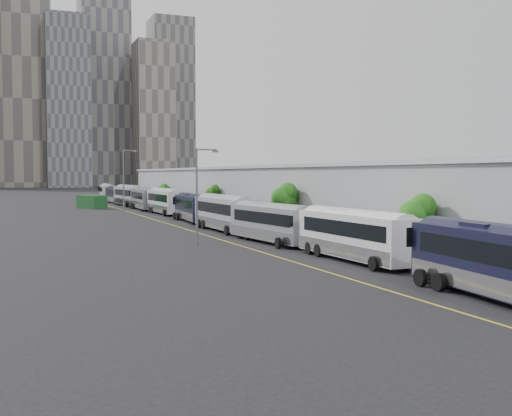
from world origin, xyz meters
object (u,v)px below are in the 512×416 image
bus_7 (144,200)px  suv (91,200)px  street_lamp_near (199,189)px  bus_5 (193,210)px  bus_9 (118,196)px  shipping_container (92,202)px  bus_8 (129,197)px  bus_4 (224,216)px  bus_10 (107,193)px  street_lamp_far (125,178)px  bus_3 (271,226)px  bus_1 (502,269)px  bus_2 (355,240)px  bus_6 (166,203)px

bus_7 → suv: (-5.72, 27.18, -0.91)m
suv → street_lamp_near: bearing=-90.1°
bus_5 → bus_7: (-0.20, 30.13, 0.10)m
bus_9 → shipping_container: (-7.59, -17.94, -0.34)m
bus_8 → suv: bus_8 is taller
bus_7 → street_lamp_near: bearing=-95.2°
bus_4 → bus_10: (0.20, 86.75, 0.01)m
street_lamp_far → bus_7: bearing=69.4°
shipping_container → bus_4: bearing=-105.6°
bus_8 → shipping_container: 10.10m
bus_3 → street_lamp_near: size_ratio=1.47×
bus_4 → bus_9: 70.04m
bus_1 → bus_2: size_ratio=1.02×
bus_5 → bus_6: bus_6 is taller
bus_9 → bus_5: bearing=-93.8°
bus_2 → bus_5: size_ratio=1.00×
bus_3 → bus_4: 12.97m
bus_8 → street_lamp_far: (-6.00, -30.14, 3.86)m
bus_6 → bus_9: bearing=90.5°
bus_8 → shipping_container: (-7.80, -6.39, -0.52)m
bus_2 → suv: bearing=92.2°
bus_6 → bus_9: 39.11m
bus_10 → shipping_container: bus_10 is taller
street_lamp_far → bus_5: bearing=-65.4°
bus_9 → bus_2: bearing=-93.9°
bus_5 → suv: (-5.92, 57.31, -0.81)m
bus_8 → suv: 14.50m
bus_3 → street_lamp_far: street_lamp_far is taller
bus_9 → suv: size_ratio=2.41×
bus_7 → bus_10: 42.10m
bus_3 → shipping_container: (-7.65, 65.06, -0.31)m
bus_2 → bus_9: size_ratio=1.00×
bus_10 → bus_8: bearing=-84.8°
bus_4 → bus_5: size_ratio=1.06×
street_lamp_far → shipping_container: 24.22m
bus_4 → street_lamp_far: 29.19m
bus_4 → street_lamp_near: 14.29m
bus_4 → bus_10: size_ratio=0.98×
bus_4 → shipping_container: bearing=98.1°
bus_5 → bus_7: size_ratio=0.95×
bus_9 → shipping_container: bus_9 is taller
bus_5 → street_lamp_near: bearing=-100.4°
street_lamp_near → bus_1: bearing=-76.9°
bus_10 → suv: 15.93m
bus_5 → bus_6: size_ratio=0.93×
bus_1 → bus_4: bearing=95.4°
bus_7 → bus_8: size_ratio=0.95×
bus_2 → bus_6: bearing=88.6°
bus_1 → suv: 113.35m
bus_7 → shipping_container: bearing=138.5°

